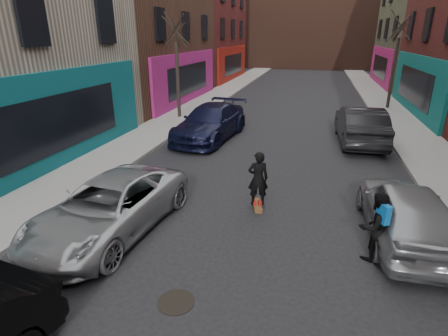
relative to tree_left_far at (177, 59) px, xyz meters
The scene contains 13 objects.
sidewalk_left 12.45m from the tree_left_far, 90.24° to the left, with size 2.50×84.00×0.13m, color gray.
sidewalk_right 17.61m from the tree_left_far, 43.95° to the left, with size 2.50×84.00×0.13m, color gray.
building_far 38.67m from the tree_left_far, 80.73° to the left, with size 40.00×10.00×14.00m, color #47281E.
tree_left_far is the anchor object (origin of this frame).
tree_right_far 13.78m from the tree_left_far, 25.82° to the left, with size 2.00×2.00×6.80m, color black, non-canonical shape.
parked_left_far 12.98m from the tree_left_far, 76.33° to the right, with size 2.24×4.85×1.35m, color #979B9F.
parked_left_end 5.36m from the tree_left_far, 50.28° to the right, with size 2.21×5.44×1.58m, color black.
parked_right_far 15.01m from the tree_left_far, 47.23° to the right, with size 1.72×4.28×1.46m, color gray.
parked_right_end 10.44m from the tree_left_far, 14.66° to the right, with size 1.76×5.06×1.67m, color black.
skateboard 12.41m from the tree_left_far, 57.90° to the right, with size 0.22×0.80×0.10m, color brown.
skateboarder 12.22m from the tree_left_far, 57.90° to the right, with size 0.58×0.38×1.59m, color black.
pedestrian 15.29m from the tree_left_far, 52.36° to the right, with size 0.96×0.90×1.58m.
manhole 15.72m from the tree_left_far, 68.89° to the right, with size 0.70×0.70×0.01m, color black.
Camera 1 is at (1.50, -1.11, 4.67)m, focal length 28.00 mm.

